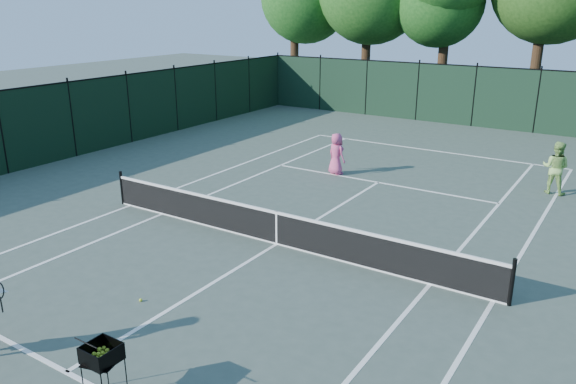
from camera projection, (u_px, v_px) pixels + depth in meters
The scene contains 16 objects.
ground at pixel (277, 244), 14.60m from camera, with size 90.00×90.00×0.00m, color #425046.
sideline_doubles_left at pixel (130, 205), 17.42m from camera, with size 0.10×23.77×0.01m, color white.
sideline_doubles_right at pixel (493, 301), 11.78m from camera, with size 0.10×23.77×0.01m, color white.
sideline_singles_left at pixel (162, 214), 16.72m from camera, with size 0.10×23.77×0.01m, color white.
sideline_singles_right at pixel (430, 284), 12.48m from camera, with size 0.10×23.77×0.01m, color white.
baseline_far at pixel (431, 150), 24.08m from camera, with size 10.97×0.10×0.01m, color white.
service_line_near at pixel (66, 372), 9.50m from camera, with size 8.23×0.10×0.01m, color white.
service_line_far at pixel (378, 182), 19.71m from camera, with size 8.23×0.10×0.01m, color white.
center_service_line at pixel (277, 244), 14.60m from camera, with size 0.10×12.80×0.01m, color white.
tennis_net at pixel (277, 227), 14.45m from camera, with size 11.69×0.09×1.06m.
fence_far at pixel (474, 97), 28.48m from camera, with size 24.00×0.05×3.00m, color black.
fence_left at pixel (2, 134), 20.30m from camera, with size 0.05×36.00×3.00m, color black.
player_pink at pixel (336, 154), 20.46m from camera, with size 0.87×0.72×1.53m.
player_green at pixel (556, 168), 18.32m from camera, with size 0.91×0.75×1.74m.
ball_hopper at pixel (102, 354), 8.63m from camera, with size 0.62×0.62×0.96m.
loose_ball_midcourt at pixel (141, 300), 11.76m from camera, with size 0.07×0.07×0.07m, color #BDD22B.
Camera 1 is at (7.52, -11.13, 5.90)m, focal length 35.00 mm.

